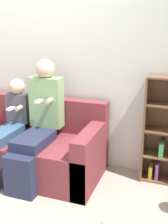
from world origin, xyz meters
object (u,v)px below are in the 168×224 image
(couch, at_px, (18,146))
(bookshelf, at_px, (165,134))
(child_seated, at_px, (6,129))
(adult_seated, at_px, (38,121))

(couch, xyz_separation_m, bookshelf, (1.67, 0.32, 0.25))
(child_seated, distance_m, bookshelf, 1.78)
(adult_seated, relative_size, child_seated, 1.23)
(adult_seated, distance_m, bookshelf, 1.39)
(couch, bearing_deg, bookshelf, 10.98)
(adult_seated, xyz_separation_m, child_seated, (-0.39, -0.06, -0.13))
(couch, relative_size, bookshelf, 1.74)
(bookshelf, bearing_deg, child_seated, -164.89)
(child_seated, relative_size, bookshelf, 0.91)
(adult_seated, bearing_deg, bookshelf, 17.03)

